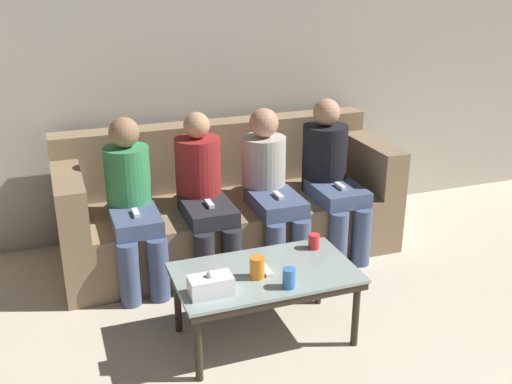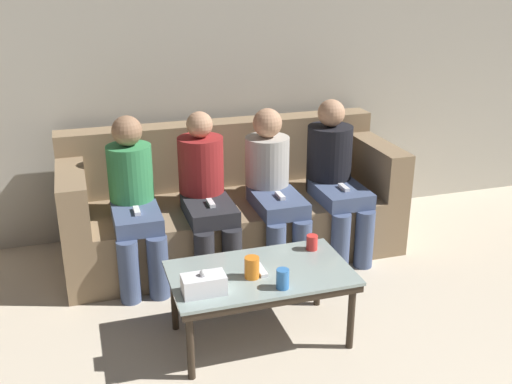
# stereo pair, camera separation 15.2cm
# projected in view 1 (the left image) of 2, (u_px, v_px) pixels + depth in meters

# --- Properties ---
(wall_back) EXTENTS (12.00, 0.06, 2.60)m
(wall_back) POSITION_uv_depth(u_px,v_px,m) (205.00, 61.00, 4.41)
(wall_back) COLOR #B7B2A3
(wall_back) RESTS_ON ground_plane
(couch) EXTENTS (2.34, 0.87, 0.89)m
(couch) POSITION_uv_depth(u_px,v_px,m) (227.00, 207.00, 4.32)
(couch) COLOR #897051
(couch) RESTS_ON ground_plane
(coffee_table) EXTENTS (0.98, 0.56, 0.42)m
(coffee_table) POSITION_uv_depth(u_px,v_px,m) (265.00, 278.00, 3.25)
(coffee_table) COLOR #8C9E99
(coffee_table) RESTS_ON ground_plane
(cup_near_left) EXTENTS (0.08, 0.08, 0.12)m
(cup_near_left) POSITION_uv_depth(u_px,v_px,m) (257.00, 268.00, 3.15)
(cup_near_left) COLOR orange
(cup_near_left) RESTS_ON coffee_table
(cup_near_right) EXTENTS (0.07, 0.07, 0.09)m
(cup_near_right) POSITION_uv_depth(u_px,v_px,m) (314.00, 241.00, 3.47)
(cup_near_right) COLOR red
(cup_near_right) RESTS_ON coffee_table
(cup_far_center) EXTENTS (0.07, 0.07, 0.11)m
(cup_far_center) POSITION_uv_depth(u_px,v_px,m) (289.00, 278.00, 3.05)
(cup_far_center) COLOR #3372BF
(cup_far_center) RESTS_ON coffee_table
(tissue_box) EXTENTS (0.22, 0.12, 0.13)m
(tissue_box) POSITION_uv_depth(u_px,v_px,m) (211.00, 285.00, 2.99)
(tissue_box) COLOR white
(tissue_box) RESTS_ON coffee_table
(game_remote) EXTENTS (0.04, 0.15, 0.02)m
(game_remote) POSITION_uv_depth(u_px,v_px,m) (265.00, 270.00, 3.23)
(game_remote) COLOR white
(game_remote) RESTS_ON coffee_table
(seated_person_left_end) EXTENTS (0.31, 0.64, 1.08)m
(seated_person_left_end) POSITION_uv_depth(u_px,v_px,m) (132.00, 200.00, 3.81)
(seated_person_left_end) COLOR #47567A
(seated_person_left_end) RESTS_ON ground_plane
(seated_person_mid_left) EXTENTS (0.31, 0.67, 1.07)m
(seated_person_mid_left) POSITION_uv_depth(u_px,v_px,m) (203.00, 191.00, 3.96)
(seated_person_mid_left) COLOR #28282D
(seated_person_mid_left) RESTS_ON ground_plane
(seated_person_mid_right) EXTENTS (0.31, 0.68, 1.06)m
(seated_person_mid_right) POSITION_uv_depth(u_px,v_px,m) (270.00, 184.00, 4.10)
(seated_person_mid_right) COLOR #47567A
(seated_person_mid_right) RESTS_ON ground_plane
(seated_person_right_end) EXTENTS (0.32, 0.66, 1.09)m
(seated_person_right_end) POSITION_uv_depth(u_px,v_px,m) (331.00, 173.00, 4.26)
(seated_person_right_end) COLOR #47567A
(seated_person_right_end) RESTS_ON ground_plane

